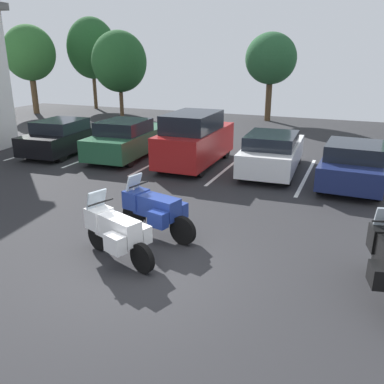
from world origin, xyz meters
name	(u,v)px	position (x,y,z in m)	size (l,w,h in m)	color
ground	(142,275)	(0.00, 0.00, -0.05)	(44.00, 44.00, 0.10)	#262628
motorcycle_touring	(115,231)	(-0.76, 0.32, 0.65)	(2.00, 1.13, 1.39)	black
motorcycle_third	(154,209)	(-0.57, 1.68, 0.67)	(2.14, 1.06, 1.41)	black
parking_stripes	(193,164)	(-2.24, 8.10, 0.00)	(14.63, 4.87, 0.01)	silver
car_black	(65,136)	(-8.11, 7.83, 0.70)	(2.14, 4.58, 1.45)	black
car_green	(129,139)	(-5.18, 8.27, 0.74)	(2.12, 4.91, 1.55)	#235638
car_red	(195,140)	(-2.10, 7.98, 0.99)	(1.82, 4.37, 2.04)	maroon
car_white	(272,152)	(0.84, 8.21, 0.72)	(2.00, 4.42, 1.45)	white
car_navy	(354,163)	(3.62, 7.77, 0.70)	(2.04, 4.38, 1.43)	navy
tree_rear	(92,48)	(-15.62, 20.77, 4.45)	(3.63, 3.63, 6.67)	#4C3823
tree_center_right	(119,62)	(-11.47, 17.89, 3.58)	(3.59, 3.59, 5.55)	#4C3823
tree_right	(29,53)	(-18.00, 16.88, 4.11)	(3.49, 3.49, 5.98)	#4C3823
tree_center	(271,59)	(-1.90, 19.94, 3.78)	(3.14, 3.14, 5.35)	#4C3823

